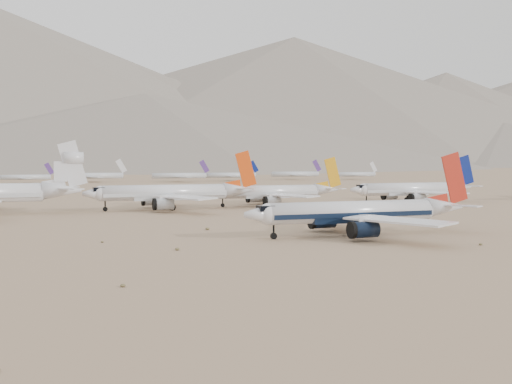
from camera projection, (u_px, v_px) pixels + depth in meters
ground at (357, 232)px, 141.95m from camera, size 7000.00×7000.00×0.00m
main_airliner at (361, 212)px, 135.09m from camera, size 50.20×49.03×17.72m
row2_navy_widebody at (413, 189)px, 234.07m from camera, size 49.54×48.44×17.62m
row2_gold_tail at (275, 192)px, 219.51m from camera, size 47.24×46.20×16.82m
row2_orange_tail at (172, 193)px, 202.78m from camera, size 52.90×51.75×18.87m
distant_storage_row at (57, 176)px, 423.70m from camera, size 465.01×62.48×13.72m
mountain_range at (78, 93)px, 1703.13m from camera, size 7354.00×3024.00×470.00m
foothills at (324, 134)px, 1350.40m from camera, size 4637.50×1395.00×155.00m
desert_scrub at (409, 248)px, 113.75m from camera, size 261.14×121.67×0.63m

